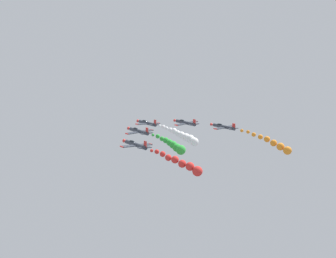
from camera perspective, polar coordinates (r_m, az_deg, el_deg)
The scene contains 9 objects.
airplane_lead at distance 112.35m, azimuth -3.63°, elevation 1.03°, with size 9.56×10.35×2.46m.
smoke_trail_lead at distance 99.70m, azimuth 2.87°, elevation -1.33°, with size 2.91×16.66×4.46m.
airplane_left_inner at distance 100.48m, azimuth -5.10°, elevation -0.35°, with size 9.56×10.35×2.32m.
smoke_trail_left_inner at distance 85.17m, azimuth 0.97°, elevation -2.86°, with size 4.82×16.72×2.50m.
airplane_right_inner at distance 111.51m, azimuth 3.00°, elevation 1.12°, with size 9.57×10.35×2.33m.
airplane_left_outer at distance 87.88m, azimuth -5.65°, elevation -2.67°, with size 9.55×10.35×2.48m.
smoke_trail_left_outer at distance 76.61m, azimuth 2.61°, elevation -6.05°, with size 4.20×15.07×4.24m.
airplane_right_outer at distance 111.58m, azimuth 9.54°, elevation 0.40°, with size 9.56×10.35×2.33m.
smoke_trail_right_outer at distance 100.52m, azimuth 17.89°, elevation -2.45°, with size 2.57×18.11×4.60m.
Camera 1 is at (-65.66, -77.63, 115.12)m, focal length 35.33 mm.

